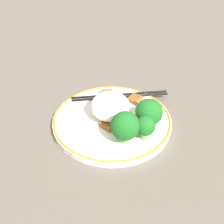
# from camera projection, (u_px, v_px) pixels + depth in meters

# --- Properties ---
(ground_plane) EXTENTS (3.00, 3.00, 0.00)m
(ground_plane) POSITION_uv_depth(u_px,v_px,m) (112.00, 124.00, 0.70)
(ground_plane) COLOR #665B51
(plate) EXTENTS (0.27, 0.27, 0.02)m
(plate) POSITION_uv_depth(u_px,v_px,m) (112.00, 121.00, 0.70)
(plate) COLOR white
(plate) RESTS_ON ground_plane
(rice_mound) EXTENTS (0.09, 0.09, 0.06)m
(rice_mound) POSITION_uv_depth(u_px,v_px,m) (109.00, 107.00, 0.69)
(rice_mound) COLOR white
(rice_mound) RESTS_ON plate
(broccoli_back_left) EXTENTS (0.06, 0.06, 0.07)m
(broccoli_back_left) POSITION_uv_depth(u_px,v_px,m) (125.00, 126.00, 0.62)
(broccoli_back_left) COLOR #7FB756
(broccoli_back_left) RESTS_ON plate
(broccoli_back_center) EXTENTS (0.04, 0.04, 0.05)m
(broccoli_back_center) POSITION_uv_depth(u_px,v_px,m) (145.00, 126.00, 0.63)
(broccoli_back_center) COLOR #7FB756
(broccoli_back_center) RESTS_ON plate
(broccoli_back_right) EXTENTS (0.06, 0.06, 0.06)m
(broccoli_back_right) POSITION_uv_depth(u_px,v_px,m) (149.00, 113.00, 0.66)
(broccoli_back_right) COLOR #7FB756
(broccoli_back_right) RESTS_ON plate
(meat_near_front) EXTENTS (0.04, 0.04, 0.01)m
(meat_near_front) POSITION_uv_depth(u_px,v_px,m) (134.00, 99.00, 0.75)
(meat_near_front) COLOR brown
(meat_near_front) RESTS_ON plate
(meat_near_left) EXTENTS (0.04, 0.04, 0.01)m
(meat_near_left) POSITION_uv_depth(u_px,v_px,m) (107.00, 95.00, 0.76)
(meat_near_left) COLOR #9E6633
(meat_near_left) RESTS_ON plate
(meat_near_right) EXTENTS (0.04, 0.02, 0.01)m
(meat_near_right) POSITION_uv_depth(u_px,v_px,m) (143.00, 106.00, 0.72)
(meat_near_right) COLOR #9E6633
(meat_near_right) RESTS_ON plate
(meat_near_back) EXTENTS (0.04, 0.03, 0.01)m
(meat_near_back) POSITION_uv_depth(u_px,v_px,m) (108.00, 125.00, 0.67)
(meat_near_back) COLOR brown
(meat_near_back) RESTS_ON plate
(meat_on_rice_edge) EXTENTS (0.04, 0.03, 0.01)m
(meat_on_rice_edge) POSITION_uv_depth(u_px,v_px,m) (118.00, 106.00, 0.73)
(meat_on_rice_edge) COLOR #9E6633
(meat_on_rice_edge) RESTS_ON plate
(meat_mid_left) EXTENTS (0.04, 0.04, 0.01)m
(meat_mid_left) POSITION_uv_depth(u_px,v_px,m) (98.00, 103.00, 0.73)
(meat_mid_left) COLOR #995B28
(meat_mid_left) RESTS_ON plate
(chopsticks) EXTENTS (0.07, 0.23, 0.01)m
(chopsticks) POSITION_uv_depth(u_px,v_px,m) (120.00, 96.00, 0.76)
(chopsticks) COLOR black
(chopsticks) RESTS_ON plate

